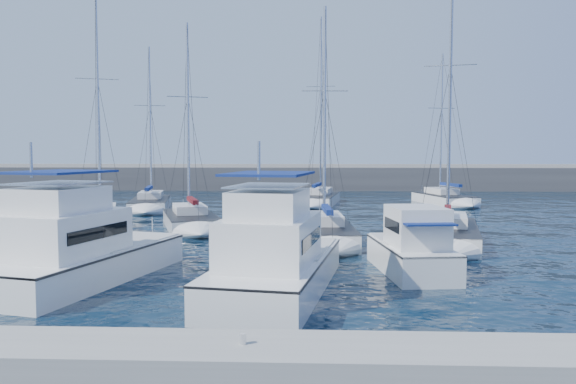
{
  "coord_description": "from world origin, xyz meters",
  "views": [
    {
      "loc": [
        1.57,
        -23.41,
        4.94
      ],
      "look_at": [
        0.36,
        4.31,
        3.0
      ],
      "focal_mm": 35.0,
      "sensor_mm": 36.0,
      "label": 1
    }
  ],
  "objects_px": {
    "sailboat_mid_a": "(100,221)",
    "sailboat_mid_d": "(447,234)",
    "motor_yacht_stbd_inner": "(275,262)",
    "sailboat_back_c": "(444,199)",
    "sailboat_mid_b": "(190,221)",
    "sailboat_back_a": "(151,203)",
    "sailboat_mid_c": "(325,233)",
    "motor_yacht_stbd_outer": "(413,251)",
    "motor_yacht_port_inner": "(76,253)",
    "sailboat_back_b": "(319,199)"
  },
  "relations": [
    {
      "from": "sailboat_mid_a",
      "to": "sailboat_mid_d",
      "type": "bearing_deg",
      "value": -31.54
    },
    {
      "from": "motor_yacht_stbd_inner",
      "to": "sailboat_back_c",
      "type": "height_order",
      "value": "sailboat_back_c"
    },
    {
      "from": "sailboat_mid_b",
      "to": "sailboat_mid_a",
      "type": "bearing_deg",
      "value": 167.87
    },
    {
      "from": "sailboat_mid_a",
      "to": "sailboat_back_c",
      "type": "bearing_deg",
      "value": 17.03
    },
    {
      "from": "motor_yacht_stbd_inner",
      "to": "sailboat_mid_b",
      "type": "distance_m",
      "value": 18.04
    },
    {
      "from": "sailboat_mid_a",
      "to": "sailboat_mid_d",
      "type": "xyz_separation_m",
      "value": [
        21.11,
        -4.75,
        -0.01
      ]
    },
    {
      "from": "sailboat_mid_d",
      "to": "sailboat_back_a",
      "type": "distance_m",
      "value": 27.81
    },
    {
      "from": "sailboat_mid_c",
      "to": "sailboat_mid_d",
      "type": "relative_size",
      "value": 0.86
    },
    {
      "from": "sailboat_mid_d",
      "to": "sailboat_back_a",
      "type": "height_order",
      "value": "sailboat_mid_d"
    },
    {
      "from": "motor_yacht_stbd_outer",
      "to": "sailboat_back_c",
      "type": "relative_size",
      "value": 0.41
    },
    {
      "from": "sailboat_mid_b",
      "to": "sailboat_back_c",
      "type": "relative_size",
      "value": 0.93
    },
    {
      "from": "motor_yacht_stbd_outer",
      "to": "sailboat_back_a",
      "type": "bearing_deg",
      "value": 118.81
    },
    {
      "from": "motor_yacht_port_inner",
      "to": "motor_yacht_stbd_inner",
      "type": "height_order",
      "value": "same"
    },
    {
      "from": "motor_yacht_stbd_inner",
      "to": "sailboat_back_b",
      "type": "distance_m",
      "value": 34.55
    },
    {
      "from": "sailboat_mid_d",
      "to": "motor_yacht_port_inner",
      "type": "bearing_deg",
      "value": -135.16
    },
    {
      "from": "sailboat_mid_c",
      "to": "sailboat_back_a",
      "type": "height_order",
      "value": "sailboat_back_a"
    },
    {
      "from": "motor_yacht_stbd_inner",
      "to": "sailboat_mid_c",
      "type": "height_order",
      "value": "sailboat_mid_c"
    },
    {
      "from": "sailboat_mid_a",
      "to": "sailboat_mid_b",
      "type": "xyz_separation_m",
      "value": [
        5.76,
        0.66,
        -0.02
      ]
    },
    {
      "from": "sailboat_back_c",
      "to": "sailboat_mid_a",
      "type": "bearing_deg",
      "value": -157.18
    },
    {
      "from": "motor_yacht_port_inner",
      "to": "sailboat_mid_d",
      "type": "xyz_separation_m",
      "value": [
        16.35,
        10.01,
        -0.61
      ]
    },
    {
      "from": "sailboat_back_c",
      "to": "sailboat_back_a",
      "type": "bearing_deg",
      "value": -179.91
    },
    {
      "from": "sailboat_mid_d",
      "to": "sailboat_back_b",
      "type": "bearing_deg",
      "value": 119.55
    },
    {
      "from": "sailboat_mid_a",
      "to": "sailboat_back_c",
      "type": "relative_size",
      "value": 1.05
    },
    {
      "from": "sailboat_back_a",
      "to": "sailboat_mid_d",
      "type": "bearing_deg",
      "value": -50.69
    },
    {
      "from": "sailboat_back_a",
      "to": "sailboat_back_b",
      "type": "bearing_deg",
      "value": 9.16
    },
    {
      "from": "motor_yacht_port_inner",
      "to": "motor_yacht_stbd_inner",
      "type": "xyz_separation_m",
      "value": [
        7.68,
        -1.32,
        -0.0
      ]
    },
    {
      "from": "sailboat_back_a",
      "to": "sailboat_mid_c",
      "type": "bearing_deg",
      "value": -60.85
    },
    {
      "from": "motor_yacht_port_inner",
      "to": "sailboat_mid_b",
      "type": "bearing_deg",
      "value": 100.32
    },
    {
      "from": "sailboat_back_a",
      "to": "sailboat_back_c",
      "type": "relative_size",
      "value": 0.98
    },
    {
      "from": "sailboat_mid_d",
      "to": "sailboat_back_a",
      "type": "relative_size",
      "value": 1.07
    },
    {
      "from": "sailboat_back_b",
      "to": "sailboat_back_c",
      "type": "xyz_separation_m",
      "value": [
        12.03,
        0.7,
        -0.03
      ]
    },
    {
      "from": "sailboat_mid_a",
      "to": "sailboat_mid_d",
      "type": "relative_size",
      "value": 1.0
    },
    {
      "from": "motor_yacht_port_inner",
      "to": "sailboat_back_c",
      "type": "relative_size",
      "value": 0.68
    },
    {
      "from": "sailboat_mid_a",
      "to": "motor_yacht_stbd_outer",
      "type": "bearing_deg",
      "value": -54.08
    },
    {
      "from": "sailboat_back_a",
      "to": "sailboat_back_b",
      "type": "relative_size",
      "value": 0.8
    },
    {
      "from": "motor_yacht_stbd_outer",
      "to": "sailboat_mid_d",
      "type": "xyz_separation_m",
      "value": [
        3.27,
        7.84,
        -0.42
      ]
    },
    {
      "from": "motor_yacht_port_inner",
      "to": "sailboat_back_a",
      "type": "bearing_deg",
      "value": 114.68
    },
    {
      "from": "motor_yacht_stbd_outer",
      "to": "sailboat_back_b",
      "type": "height_order",
      "value": "sailboat_back_b"
    },
    {
      "from": "motor_yacht_port_inner",
      "to": "motor_yacht_stbd_outer",
      "type": "bearing_deg",
      "value": 23.42
    },
    {
      "from": "motor_yacht_port_inner",
      "to": "sailboat_back_c",
      "type": "bearing_deg",
      "value": 71.43
    },
    {
      "from": "motor_yacht_stbd_inner",
      "to": "sailboat_back_a",
      "type": "height_order",
      "value": "sailboat_back_a"
    },
    {
      "from": "motor_yacht_stbd_inner",
      "to": "sailboat_mid_d",
      "type": "relative_size",
      "value": 0.63
    },
    {
      "from": "motor_yacht_stbd_inner",
      "to": "sailboat_back_b",
      "type": "bearing_deg",
      "value": 96.07
    },
    {
      "from": "motor_yacht_port_inner",
      "to": "sailboat_mid_d",
      "type": "distance_m",
      "value": 19.18
    },
    {
      "from": "sailboat_mid_b",
      "to": "sailboat_mid_d",
      "type": "relative_size",
      "value": 0.88
    },
    {
      "from": "sailboat_mid_d",
      "to": "sailboat_back_a",
      "type": "bearing_deg",
      "value": 154.13
    },
    {
      "from": "motor_yacht_port_inner",
      "to": "motor_yacht_stbd_outer",
      "type": "xyz_separation_m",
      "value": [
        13.08,
        2.16,
        -0.19
      ]
    },
    {
      "from": "motor_yacht_stbd_inner",
      "to": "sailboat_back_a",
      "type": "distance_m",
      "value": 31.66
    },
    {
      "from": "motor_yacht_stbd_inner",
      "to": "sailboat_back_c",
      "type": "bearing_deg",
      "value": 77.63
    },
    {
      "from": "sailboat_mid_c",
      "to": "sailboat_mid_d",
      "type": "height_order",
      "value": "sailboat_mid_d"
    }
  ]
}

